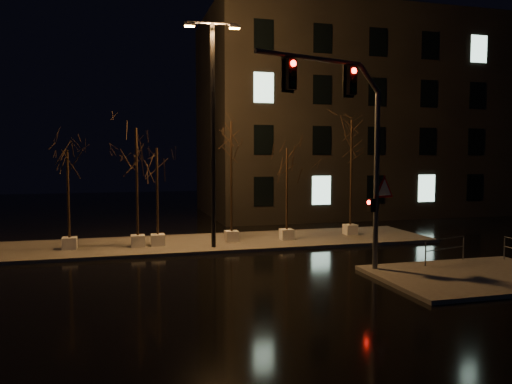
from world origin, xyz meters
name	(u,v)px	position (x,y,z in m)	size (l,w,h in m)	color
ground	(251,270)	(0.00, 0.00, 0.00)	(90.00, 90.00, 0.00)	black
median	(221,242)	(0.00, 6.00, 0.07)	(22.00, 5.00, 0.15)	#4A4742
sidewalk_corner	(473,276)	(7.50, -3.50, 0.07)	(7.00, 5.00, 0.15)	#4A4742
building	(362,118)	(14.00, 18.00, 7.50)	(25.00, 12.00, 15.00)	black
tree_0	(68,172)	(-7.22, 5.71, 3.74)	(1.80, 1.80, 4.73)	silver
tree_1	(136,155)	(-4.13, 5.54, 4.54)	(1.80, 1.80, 5.78)	silver
tree_2	(157,170)	(-3.19, 5.56, 3.81)	(1.80, 1.80, 4.83)	silver
tree_3	(231,148)	(0.49, 5.70, 4.86)	(1.80, 1.80, 6.21)	silver
tree_4	(287,169)	(3.37, 5.52, 3.82)	(1.80, 1.80, 4.84)	silver
tree_5	(351,145)	(7.32, 6.23, 5.05)	(1.80, 1.80, 6.46)	silver
traffic_signal_mast	(352,135)	(3.30, -2.03, 5.23)	(6.12, 1.82, 7.73)	#525559
streetlight_main	(213,119)	(-0.66, 4.46, 6.21)	(2.63, 0.50, 10.50)	black
guard_rail_a	(445,247)	(7.74, -1.50, 0.81)	(2.27, 0.66, 1.01)	#525559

